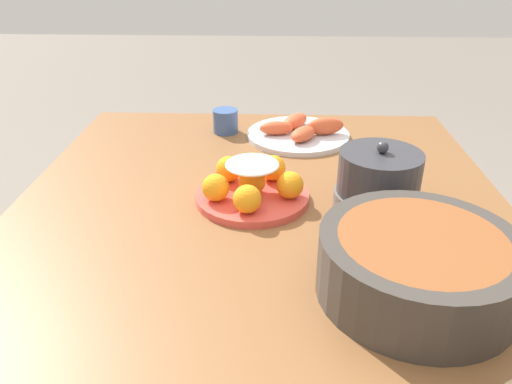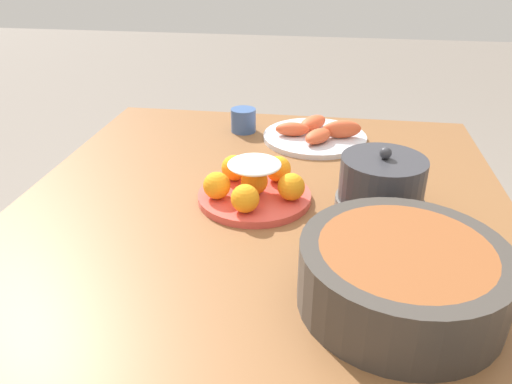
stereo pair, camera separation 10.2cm
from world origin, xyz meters
name	(u,v)px [view 1 (the left image)]	position (x,y,z in m)	size (l,w,h in m)	color
dining_table	(260,254)	(0.00, 0.00, 0.64)	(1.30, 1.06, 0.73)	brown
cake_plate	(252,186)	(-0.08, -0.02, 0.76)	(0.24, 0.24, 0.09)	#E04C42
serving_bowl	(418,264)	(0.22, 0.25, 0.78)	(0.31, 0.31, 0.10)	#3D3833
seafood_platter	(300,132)	(-0.45, 0.10, 0.75)	(0.29, 0.29, 0.06)	silver
cup_near	(225,121)	(-0.49, -0.11, 0.76)	(0.07, 0.07, 0.07)	#38568E
warming_pot	(378,181)	(-0.06, 0.24, 0.79)	(0.18, 0.18, 0.15)	#66605B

